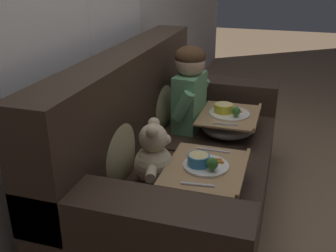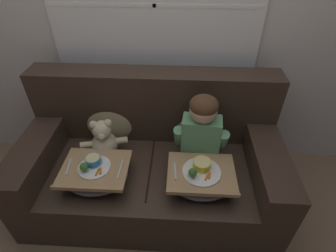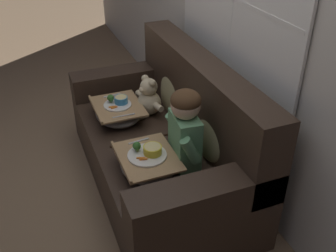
% 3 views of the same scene
% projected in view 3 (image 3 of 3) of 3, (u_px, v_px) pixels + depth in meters
% --- Properties ---
extents(ground_plane, '(14.00, 14.00, 0.00)m').
position_uv_depth(ground_plane, '(157.00, 180.00, 3.09)').
color(ground_plane, '#8E7051').
extents(wall_back_with_window, '(8.00, 0.08, 2.60)m').
position_uv_depth(wall_back_with_window, '(239.00, 5.00, 2.58)').
color(wall_back_with_window, beige).
rests_on(wall_back_with_window, ground_plane).
extents(couch, '(1.84, 0.92, 0.96)m').
position_uv_depth(couch, '(166.00, 142.00, 2.93)').
color(couch, '#38281E').
rests_on(couch, ground_plane).
extents(throw_pillow_behind_child, '(0.38, 0.18, 0.40)m').
position_uv_depth(throw_pillow_behind_child, '(212.00, 133.00, 2.59)').
color(throw_pillow_behind_child, tan).
rests_on(throw_pillow_behind_child, couch).
extents(throw_pillow_behind_teddy, '(0.40, 0.19, 0.41)m').
position_uv_depth(throw_pillow_behind_teddy, '(172.00, 89.00, 3.14)').
color(throw_pillow_behind_teddy, tan).
rests_on(throw_pillow_behind_teddy, couch).
extents(child_figure, '(0.39, 0.20, 0.54)m').
position_uv_depth(child_figure, '(185.00, 125.00, 2.46)').
color(child_figure, '#66A370').
rests_on(child_figure, couch).
extents(teddy_bear, '(0.34, 0.25, 0.32)m').
position_uv_depth(teddy_bear, '(149.00, 98.00, 3.10)').
color(teddy_bear, beige).
rests_on(teddy_bear, couch).
extents(lap_tray_child, '(0.44, 0.36, 0.20)m').
position_uv_depth(lap_tray_child, '(147.00, 162.00, 2.50)').
color(lap_tray_child, slate).
rests_on(lap_tray_child, child_figure).
extents(lap_tray_teddy, '(0.44, 0.36, 0.20)m').
position_uv_depth(lap_tray_teddy, '(118.00, 112.00, 3.05)').
color(lap_tray_teddy, slate).
rests_on(lap_tray_teddy, teddy_bear).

